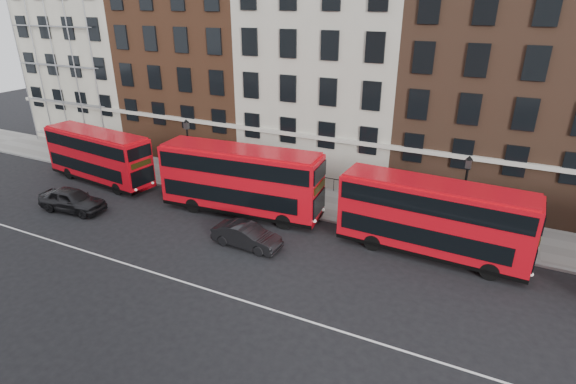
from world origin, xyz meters
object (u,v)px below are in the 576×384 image
at_px(bus_a, 98,155).
at_px(car_front, 247,236).
at_px(car_rear, 72,200).
at_px(bus_b, 240,179).
at_px(bus_c, 432,217).

distance_m(bus_a, car_front, 16.56).
relative_size(bus_a, car_front, 2.40).
height_order(bus_a, car_rear, bus_a).
bearing_deg(car_front, car_rear, 96.29).
xyz_separation_m(bus_b, car_front, (2.73, -3.87, -1.82)).
height_order(bus_c, car_front, bus_c).
height_order(bus_a, car_front, bus_a).
bearing_deg(bus_b, car_front, -59.36).
relative_size(bus_b, bus_c, 1.06).
distance_m(bus_a, bus_c, 26.02).
bearing_deg(car_rear, bus_c, -84.46).
bearing_deg(bus_b, car_rear, -160.26).
relative_size(bus_a, bus_c, 0.96).
bearing_deg(bus_a, car_front, -6.91).
bearing_deg(bus_a, bus_b, 6.65).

